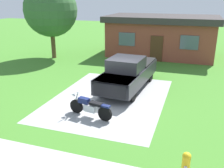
# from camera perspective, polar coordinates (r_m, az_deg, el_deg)

# --- Properties ---
(ground_plane) EXTENTS (80.00, 80.00, 0.00)m
(ground_plane) POSITION_cam_1_polar(r_m,az_deg,el_deg) (13.37, -0.57, -3.24)
(ground_plane) COLOR #417F29
(driveway_pad) EXTENTS (5.70, 7.80, 0.01)m
(driveway_pad) POSITION_cam_1_polar(r_m,az_deg,el_deg) (13.37, -0.57, -3.23)
(driveway_pad) COLOR #A2A2A2
(driveway_pad) RESTS_ON ground
(sidewalk_strip) EXTENTS (36.00, 1.80, 0.01)m
(sidewalk_strip) POSITION_cam_1_polar(r_m,az_deg,el_deg) (8.65, -14.37, -17.78)
(sidewalk_strip) COLOR #AAAAA5
(sidewalk_strip) RESTS_ON ground
(motorcycle) EXTENTS (2.19, 0.81, 1.09)m
(motorcycle) POSITION_cam_1_polar(r_m,az_deg,el_deg) (11.26, -5.05, -5.20)
(motorcycle) COLOR black
(motorcycle) RESTS_ON ground
(pickup_truck) EXTENTS (2.39, 5.75, 1.90)m
(pickup_truck) POSITION_cam_1_polar(r_m,az_deg,el_deg) (14.62, 3.80, 2.70)
(pickup_truck) COLOR black
(pickup_truck) RESTS_ON ground
(fire_hydrant) EXTENTS (0.32, 0.40, 0.87)m
(fire_hydrant) POSITION_cam_1_polar(r_m,az_deg,el_deg) (8.06, 16.39, -17.32)
(fire_hydrant) COLOR yellow
(fire_hydrant) RESTS_ON ground
(shade_tree) EXTENTS (4.42, 4.42, 6.25)m
(shade_tree) POSITION_cam_1_polar(r_m,az_deg,el_deg) (22.22, -13.76, 16.01)
(shade_tree) COLOR brown
(shade_tree) RESTS_ON ground
(neighbor_house) EXTENTS (9.60, 5.60, 3.50)m
(neighbor_house) POSITION_cam_1_polar(r_m,az_deg,el_deg) (23.37, 11.14, 10.79)
(neighbor_house) COLOR brown
(neighbor_house) RESTS_ON ground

